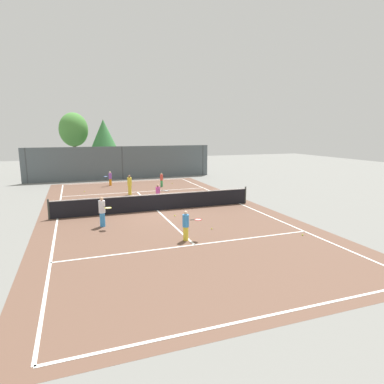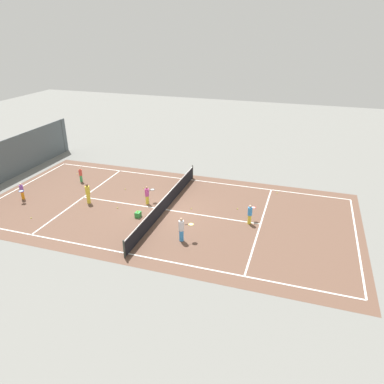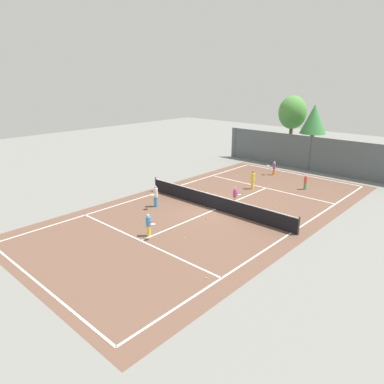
{
  "view_description": "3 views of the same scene",
  "coord_description": "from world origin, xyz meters",
  "px_view_note": "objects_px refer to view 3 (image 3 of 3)",
  "views": [
    {
      "loc": [
        -4.5,
        -18.51,
        4.62
      ],
      "look_at": [
        1.49,
        -1.96,
        1.37
      ],
      "focal_mm": 30.69,
      "sensor_mm": 36.0,
      "label": 1
    },
    {
      "loc": [
        -20.36,
        -8.48,
        11.4
      ],
      "look_at": [
        1.12,
        -1.51,
        1.04
      ],
      "focal_mm": 34.26,
      "sensor_mm": 36.0,
      "label": 2
    },
    {
      "loc": [
        13.62,
        -17.19,
        8.38
      ],
      "look_at": [
        -0.83,
        -1.41,
        1.38
      ],
      "focal_mm": 32.9,
      "sensor_mm": 36.0,
      "label": 3
    }
  ],
  "objects_px": {
    "tennis_ball_1": "(276,201)",
    "ball_crate": "(211,197)",
    "player_5": "(149,225)",
    "tennis_ball_0": "(328,189)",
    "player_0": "(305,182)",
    "player_3": "(155,196)",
    "tennis_ball_4": "(234,195)",
    "tennis_ball_6": "(207,218)",
    "player_4": "(253,180)",
    "tennis_ball_2": "(274,207)",
    "tennis_ball_3": "(206,278)",
    "player_2": "(274,168)",
    "tennis_ball_5": "(237,176)",
    "tennis_ball_7": "(185,238)",
    "player_1": "(235,196)"
  },
  "relations": [
    {
      "from": "tennis_ball_6",
      "to": "tennis_ball_7",
      "type": "relative_size",
      "value": 1.0
    },
    {
      "from": "tennis_ball_6",
      "to": "ball_crate",
      "type": "bearing_deg",
      "value": 125.88
    },
    {
      "from": "player_4",
      "to": "tennis_ball_1",
      "type": "distance_m",
      "value": 3.24
    },
    {
      "from": "player_5",
      "to": "tennis_ball_0",
      "type": "relative_size",
      "value": 19.75
    },
    {
      "from": "player_2",
      "to": "tennis_ball_1",
      "type": "relative_size",
      "value": 18.65
    },
    {
      "from": "tennis_ball_0",
      "to": "player_5",
      "type": "bearing_deg",
      "value": -104.24
    },
    {
      "from": "player_4",
      "to": "ball_crate",
      "type": "relative_size",
      "value": 3.45
    },
    {
      "from": "player_0",
      "to": "tennis_ball_2",
      "type": "relative_size",
      "value": 17.98
    },
    {
      "from": "player_5",
      "to": "tennis_ball_2",
      "type": "height_order",
      "value": "player_5"
    },
    {
      "from": "player_4",
      "to": "tennis_ball_5",
      "type": "xyz_separation_m",
      "value": [
        -3.13,
        2.31,
        -0.72
      ]
    },
    {
      "from": "tennis_ball_2",
      "to": "tennis_ball_7",
      "type": "height_order",
      "value": "same"
    },
    {
      "from": "player_2",
      "to": "tennis_ball_0",
      "type": "distance_m",
      "value": 5.44
    },
    {
      "from": "player_5",
      "to": "tennis_ball_0",
      "type": "distance_m",
      "value": 15.63
    },
    {
      "from": "tennis_ball_6",
      "to": "player_2",
      "type": "bearing_deg",
      "value": 100.56
    },
    {
      "from": "player_4",
      "to": "player_5",
      "type": "distance_m",
      "value": 11.21
    },
    {
      "from": "player_4",
      "to": "tennis_ball_6",
      "type": "distance_m",
      "value": 7.26
    },
    {
      "from": "player_0",
      "to": "tennis_ball_0",
      "type": "relative_size",
      "value": 17.98
    },
    {
      "from": "tennis_ball_7",
      "to": "tennis_ball_0",
      "type": "bearing_deg",
      "value": 81.21
    },
    {
      "from": "player_5",
      "to": "tennis_ball_0",
      "type": "bearing_deg",
      "value": 75.76
    },
    {
      "from": "tennis_ball_2",
      "to": "tennis_ball_3",
      "type": "height_order",
      "value": "same"
    },
    {
      "from": "player_2",
      "to": "tennis_ball_1",
      "type": "bearing_deg",
      "value": -58.51
    },
    {
      "from": "ball_crate",
      "to": "player_0",
      "type": "bearing_deg",
      "value": 60.14
    },
    {
      "from": "player_2",
      "to": "player_3",
      "type": "height_order",
      "value": "player_3"
    },
    {
      "from": "player_0",
      "to": "tennis_ball_4",
      "type": "xyz_separation_m",
      "value": [
        -3.24,
        -4.97,
        -0.57
      ]
    },
    {
      "from": "player_0",
      "to": "tennis_ball_1",
      "type": "relative_size",
      "value": 17.98
    },
    {
      "from": "tennis_ball_2",
      "to": "ball_crate",
      "type": "bearing_deg",
      "value": -159.63
    },
    {
      "from": "player_1",
      "to": "tennis_ball_3",
      "type": "xyz_separation_m",
      "value": [
        4.54,
        -8.42,
        -0.65
      ]
    },
    {
      "from": "tennis_ball_1",
      "to": "ball_crate",
      "type": "bearing_deg",
      "value": -142.23
    },
    {
      "from": "tennis_ball_4",
      "to": "tennis_ball_2",
      "type": "bearing_deg",
      "value": -4.61
    },
    {
      "from": "player_5",
      "to": "tennis_ball_5",
      "type": "xyz_separation_m",
      "value": [
        -3.71,
        13.51,
        -0.65
      ]
    },
    {
      "from": "player_1",
      "to": "player_4",
      "type": "relative_size",
      "value": 0.9
    },
    {
      "from": "tennis_ball_5",
      "to": "tennis_ball_6",
      "type": "xyz_separation_m",
      "value": [
        4.44,
        -9.42,
        0.0
      ]
    },
    {
      "from": "tennis_ball_1",
      "to": "tennis_ball_4",
      "type": "xyz_separation_m",
      "value": [
        -2.99,
        -0.97,
        0.0
      ]
    },
    {
      "from": "tennis_ball_3",
      "to": "tennis_ball_6",
      "type": "distance_m",
      "value": 6.87
    },
    {
      "from": "player_3",
      "to": "tennis_ball_4",
      "type": "distance_m",
      "value": 6.1
    },
    {
      "from": "player_1",
      "to": "tennis_ball_5",
      "type": "height_order",
      "value": "player_1"
    },
    {
      "from": "tennis_ball_1",
      "to": "tennis_ball_7",
      "type": "distance_m",
      "value": 8.78
    },
    {
      "from": "player_0",
      "to": "tennis_ball_7",
      "type": "xyz_separation_m",
      "value": [
        -0.86,
        -12.75,
        -0.57
      ]
    },
    {
      "from": "player_4",
      "to": "player_5",
      "type": "relative_size",
      "value": 1.13
    },
    {
      "from": "tennis_ball_5",
      "to": "tennis_ball_6",
      "type": "bearing_deg",
      "value": -64.75
    },
    {
      "from": "tennis_ball_4",
      "to": "tennis_ball_6",
      "type": "xyz_separation_m",
      "value": [
        1.44,
        -4.8,
        0.0
      ]
    },
    {
      "from": "player_5",
      "to": "tennis_ball_5",
      "type": "distance_m",
      "value": 14.02
    },
    {
      "from": "player_0",
      "to": "player_3",
      "type": "xyz_separation_m",
      "value": [
        -5.73,
        -10.48,
        0.16
      ]
    },
    {
      "from": "player_3",
      "to": "tennis_ball_3",
      "type": "height_order",
      "value": "player_3"
    },
    {
      "from": "player_2",
      "to": "tennis_ball_2",
      "type": "bearing_deg",
      "value": -59.51
    },
    {
      "from": "player_0",
      "to": "tennis_ball_5",
      "type": "xyz_separation_m",
      "value": [
        -6.25,
        -0.35,
        -0.57
      ]
    },
    {
      "from": "tennis_ball_7",
      "to": "tennis_ball_1",
      "type": "bearing_deg",
      "value": 86.03
    },
    {
      "from": "ball_crate",
      "to": "tennis_ball_2",
      "type": "distance_m",
      "value": 4.55
    },
    {
      "from": "player_3",
      "to": "player_5",
      "type": "xyz_separation_m",
      "value": [
        3.2,
        -3.38,
        -0.09
      ]
    },
    {
      "from": "tennis_ball_3",
      "to": "ball_crate",
      "type": "bearing_deg",
      "value": 128.51
    }
  ]
}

